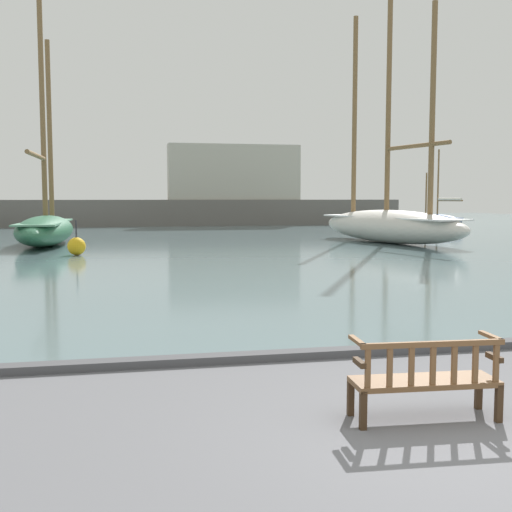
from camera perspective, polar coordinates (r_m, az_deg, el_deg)
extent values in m
plane|color=slate|center=(6.73, 18.66, -16.31)|extent=(160.00, 160.00, 0.00)
cube|color=slate|center=(49.53, -8.13, 2.41)|extent=(100.00, 80.00, 0.08)
cube|color=#4C4C50|center=(10.06, 7.35, -8.50)|extent=(40.00, 0.30, 0.12)
cube|color=#3D2A19|center=(7.43, 8.41, -12.29)|extent=(0.07, 0.07, 0.42)
cube|color=#3D2A19|center=(7.99, 19.17, -11.26)|extent=(0.07, 0.07, 0.42)
cube|color=#3D2A19|center=(7.02, 9.50, -13.36)|extent=(0.07, 0.07, 0.42)
cube|color=#3D2A19|center=(7.61, 20.78, -12.14)|extent=(0.07, 0.07, 0.42)
cube|color=brown|center=(7.42, 14.71, -10.74)|extent=(1.63, 0.61, 0.06)
cube|color=brown|center=(7.11, 15.50, -7.55)|extent=(1.60, 0.15, 0.06)
cube|color=brown|center=(6.91, 9.90, -9.82)|extent=(0.06, 0.04, 0.41)
cube|color=brown|center=(6.99, 11.80, -9.68)|extent=(0.06, 0.04, 0.41)
cube|color=brown|center=(7.07, 13.65, -9.54)|extent=(0.06, 0.04, 0.41)
cube|color=brown|center=(7.16, 15.45, -9.39)|extent=(0.06, 0.04, 0.41)
cube|color=brown|center=(7.26, 17.21, -9.23)|extent=(0.06, 0.04, 0.41)
cube|color=brown|center=(7.37, 18.91, -9.07)|extent=(0.06, 0.04, 0.41)
cube|color=brown|center=(7.48, 20.57, -8.91)|extent=(0.06, 0.04, 0.41)
cube|color=#3D2A19|center=(7.01, 9.18, -9.34)|extent=(0.08, 0.30, 0.06)
cube|color=brown|center=(7.04, 8.98, -7.47)|extent=(0.09, 0.47, 0.04)
cube|color=#3D2A19|center=(7.61, 20.43, -8.44)|extent=(0.08, 0.30, 0.06)
cube|color=brown|center=(7.64, 20.15, -6.72)|extent=(0.09, 0.47, 0.04)
ellipsoid|color=silver|center=(34.02, 11.79, 2.59)|extent=(5.09, 11.66, 1.71)
cube|color=white|center=(34.00, 11.80, 3.39)|extent=(4.14, 10.19, 0.08)
cylinder|color=brown|center=(34.80, 11.75, 15.66)|extent=(0.26, 0.26, 14.71)
cylinder|color=brown|center=(32.46, 14.11, 9.48)|extent=(1.25, 4.60, 0.21)
cylinder|color=brown|center=(37.05, 8.76, 12.12)|extent=(0.26, 0.26, 10.94)
cylinder|color=brown|center=(31.79, 15.41, 12.30)|extent=(0.26, 0.26, 10.01)
ellipsoid|color=navy|center=(51.04, 15.89, 2.99)|extent=(2.07, 5.50, 1.07)
cube|color=#516B9E|center=(51.03, 15.90, 3.32)|extent=(1.66, 4.81, 0.08)
cylinder|color=brown|center=(51.13, 15.89, 6.24)|extent=(0.12, 0.12, 5.12)
cylinder|color=brown|center=(49.96, 16.84, 4.74)|extent=(0.55, 2.87, 0.10)
cylinder|color=silver|center=(49.96, 16.85, 4.85)|extent=(0.61, 2.60, 0.20)
cylinder|color=brown|center=(52.31, 14.89, 5.30)|extent=(0.12, 0.12, 3.41)
ellipsoid|color=#2D6647|center=(33.27, -18.22, 2.18)|extent=(2.67, 9.60, 1.47)
cube|color=#5B9375|center=(33.25, -18.24, 2.87)|extent=(2.03, 8.44, 0.08)
cylinder|color=brown|center=(33.82, -18.49, 13.28)|extent=(0.25, 0.25, 12.14)
cylinder|color=brown|center=(30.98, -18.96, 8.45)|extent=(0.29, 5.14, 0.20)
cylinder|color=brown|center=(36.24, -17.87, 10.55)|extent=(0.25, 0.25, 9.39)
sphere|color=gold|center=(27.16, -15.66, 0.84)|extent=(0.73, 0.73, 0.73)
cylinder|color=#2D2D33|center=(27.12, -15.70, 2.35)|extent=(0.06, 0.06, 0.70)
cube|color=#66605B|center=(53.66, -8.45, 3.77)|extent=(41.05, 2.40, 2.24)
cube|color=#B7B2A3|center=(54.40, -1.96, 7.45)|extent=(11.05, 2.00, 4.59)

